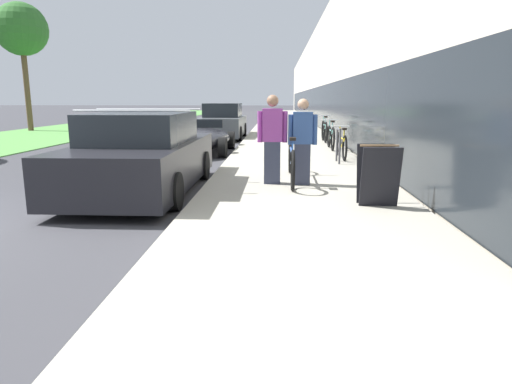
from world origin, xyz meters
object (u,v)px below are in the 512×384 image
Objects in this scene: cruiser_bike_middle at (331,137)px; vintage_roadster_curbside at (202,139)px; street_tree_far at (21,30)px; cruiser_bike_farthest at (324,131)px; parked_sedan_far at (223,122)px; tandem_bicycle at (291,161)px; person_rider at (302,142)px; parked_sedan_curbside at (142,156)px; bike_rack_hoop at (338,142)px; person_bystander at (272,140)px; cruiser_bike_nearest at (342,145)px; sandwich_board_sign at (378,175)px.

cruiser_bike_middle reaches higher than vintage_roadster_curbside.
cruiser_bike_farthest is at bearing -25.06° from street_tree_far.
parked_sedan_far is 12.34m from street_tree_far.
person_rider is at bearing -61.03° from tandem_bicycle.
cruiser_bike_farthest reaches higher than tandem_bicycle.
cruiser_bike_farthest is at bearing 89.10° from cruiser_bike_middle.
parked_sedan_curbside is 1.12× the size of vintage_roadster_curbside.
parked_sedan_curbside reaches higher than bike_rack_hoop.
street_tree_far is (-10.79, 4.05, 4.43)m from parked_sedan_far.
bike_rack_hoop is 0.20× the size of vintage_roadster_curbside.
person_rider is at bearing -76.08° from parked_sedan_far.
tandem_bicycle is at bearing -114.95° from bike_rack_hoop.
person_bystander is 4.17m from cruiser_bike_nearest.
bike_rack_hoop is 0.47× the size of cruiser_bike_nearest.
vintage_roadster_curbside reaches higher than bike_rack_hoop.
cruiser_bike_farthest is at bearing -35.45° from parked_sedan_far.
sandwich_board_sign is at bearing -63.11° from vintage_roadster_curbside.
tandem_bicycle is 2.90m from bike_rack_hoop.
cruiser_bike_middle is 1.98× the size of sandwich_board_sign.
parked_sedan_far is at bearing 101.37° from person_bystander.
bike_rack_hoop is 0.20× the size of parked_sedan_far.
parked_sedan_far is at bearing 103.92° from person_rider.
street_tree_far is at bearing 154.94° from cruiser_bike_farthest.
person_rider reaches higher than parked_sedan_far.
cruiser_bike_nearest is 2.27m from cruiser_bike_middle.
bike_rack_hoop is (1.22, 2.63, 0.13)m from tandem_bicycle.
parked_sedan_far reaches higher than cruiser_bike_middle.
street_tree_far is at bearing 130.31° from person_bystander.
person_bystander is 2.33m from sandwich_board_sign.
vintage_roadster_curbside is (-2.67, 5.76, -0.08)m from tandem_bicycle.
cruiser_bike_farthest is (0.20, 5.57, -0.12)m from bike_rack_hoop.
vintage_roadster_curbside is at bearing 179.76° from cruiser_bike_middle.
street_tree_far is at bearing 141.84° from cruiser_bike_nearest.
cruiser_bike_middle is 4.06m from vintage_roadster_curbside.
cruiser_bike_middle reaches higher than sandwich_board_sign.
person_bystander is at bearing -106.22° from cruiser_bike_middle.
bike_rack_hoop is at bearing 38.16° from parked_sedan_curbside.
vintage_roadster_curbside is at bearing 111.00° from person_bystander.
cruiser_bike_middle is at bearing 73.78° from person_bystander.
vintage_roadster_curbside is 0.97× the size of parked_sedan_far.
bike_rack_hoop reaches higher than cruiser_bike_nearest.
cruiser_bike_nearest is at bearing 67.77° from tandem_bicycle.
parked_sedan_curbside is 1.09× the size of parked_sedan_far.
person_rider is at bearing 123.17° from sandwich_board_sign.
tandem_bicycle reaches higher than vintage_roadster_curbside.
vintage_roadster_curbside is at bearing 89.46° from parked_sedan_curbside.
cruiser_bike_farthest reaches higher than vintage_roadster_curbside.
cruiser_bike_nearest is at bearing 87.95° from sandwich_board_sign.
cruiser_bike_middle reaches higher than tandem_bicycle.
bike_rack_hoop is 9.31m from parked_sedan_far.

